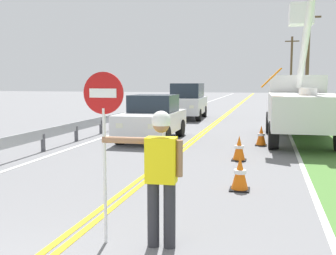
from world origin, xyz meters
The scene contains 15 objects.
centerline_yellow_left centered at (-0.09, 20.00, 0.01)m, with size 0.11×110.00×0.01m, color yellow.
centerline_yellow_right centered at (0.09, 20.00, 0.01)m, with size 0.11×110.00×0.01m, color yellow.
edge_line_right centered at (3.60, 20.00, 0.01)m, with size 0.12×110.00×0.01m, color silver.
edge_line_left centered at (-3.60, 20.00, 0.01)m, with size 0.12×110.00×0.01m, color silver.
flagger_worker centered at (1.34, 2.66, 1.05)m, with size 1.09×0.26×1.83m.
stop_sign_paddle centered at (0.57, 2.62, 1.71)m, with size 0.56×0.04×2.33m.
utility_bucket_truck centered at (3.86, 13.71, 1.40)m, with size 2.67×6.86×5.19m.
oncoming_sedan_nearest centered at (-1.54, 12.23, 0.83)m, with size 1.95×4.12×1.70m.
oncoming_suv_second centered at (-1.94, 21.19, 1.06)m, with size 2.08×4.68×2.10m.
utility_pole_mid centered at (5.65, 31.78, 4.10)m, with size 1.80×0.28×7.84m.
utility_pole_far centered at (5.53, 53.52, 4.20)m, with size 1.80×0.28×8.04m.
traffic_cone_lead centered at (2.17, 5.77, 0.34)m, with size 0.40×0.40×0.70m.
traffic_cone_mid centered at (1.93, 8.92, 0.34)m, with size 0.40×0.40×0.70m.
traffic_cone_tail centered at (2.49, 11.79, 0.34)m, with size 0.40×0.40×0.70m.
guardrail_left_shoulder centered at (-4.20, 14.66, 0.52)m, with size 0.10×32.00×0.71m.
Camera 1 is at (2.68, -2.37, 2.20)m, focal length 43.17 mm.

